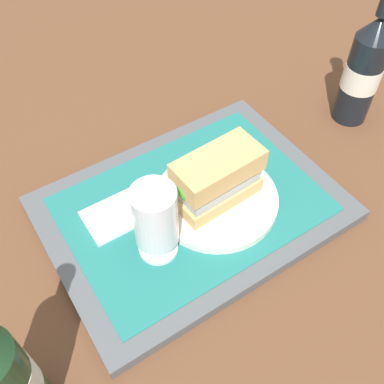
% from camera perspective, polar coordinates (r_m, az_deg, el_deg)
% --- Properties ---
extents(ground_plane, '(3.00, 3.00, 0.00)m').
position_cam_1_polar(ground_plane, '(0.70, 0.00, -2.62)').
color(ground_plane, brown).
extents(tray, '(0.44, 0.32, 0.02)m').
position_cam_1_polar(tray, '(0.69, 0.00, -2.12)').
color(tray, '#4C5156').
rests_on(tray, ground_plane).
extents(placemat, '(0.38, 0.27, 0.00)m').
position_cam_1_polar(placemat, '(0.68, 0.00, -1.58)').
color(placemat, '#1E6B66').
rests_on(placemat, tray).
extents(plate, '(0.19, 0.19, 0.01)m').
position_cam_1_polar(plate, '(0.68, 3.12, -0.93)').
color(plate, silver).
rests_on(plate, placemat).
extents(sandwich, '(0.14, 0.07, 0.08)m').
position_cam_1_polar(sandwich, '(0.64, 3.07, 1.74)').
color(sandwich, tan).
rests_on(sandwich, plate).
extents(beer_glass, '(0.06, 0.06, 0.12)m').
position_cam_1_polar(beer_glass, '(0.58, -4.75, -3.62)').
color(beer_glass, silver).
rests_on(beer_glass, placemat).
extents(napkin_folded, '(0.09, 0.07, 0.01)m').
position_cam_1_polar(napkin_folded, '(0.67, -9.88, -3.04)').
color(napkin_folded, white).
rests_on(napkin_folded, placemat).
extents(beer_bottle, '(0.07, 0.07, 0.27)m').
position_cam_1_polar(beer_bottle, '(0.51, -23.48, -21.33)').
color(beer_bottle, '#19381E').
rests_on(beer_bottle, ground_plane).
extents(second_bottle, '(0.07, 0.07, 0.27)m').
position_cam_1_polar(second_bottle, '(0.85, 21.34, 14.55)').
color(second_bottle, black).
rests_on(second_bottle, ground_plane).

